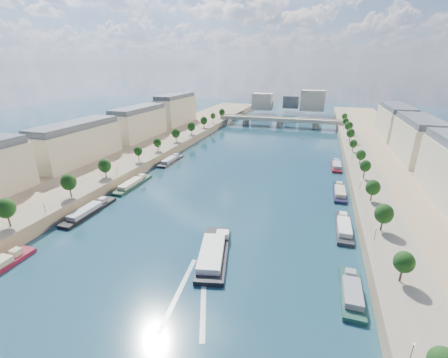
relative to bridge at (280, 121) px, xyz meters
The scene contains 17 objects.
ground 138.51m from the bridge, 90.00° to the right, with size 700.00×700.00×0.00m, color #0E2C3D.
quay_left 156.05m from the bridge, 117.48° to the right, with size 44.00×520.00×5.00m, color #9E8460.
quay_right 156.05m from the bridge, 62.52° to the right, with size 44.00×520.00×5.00m, color #9E8460.
pave_left 149.69m from the bridge, 112.38° to the right, with size 14.00×520.00×0.10m, color gray.
pave_right 149.69m from the bridge, 67.62° to the right, with size 14.00×520.00×0.10m, color gray.
trees_left 147.19m from the bridge, 111.96° to the right, with size 4.80×268.80×8.26m.
trees_right 139.80m from the bridge, 66.81° to the right, with size 4.80×268.80×8.26m.
lamps_left 157.45m from the bridge, 109.48° to the right, with size 0.36×200.36×4.28m.
lamps_right 143.40m from the bridge, 68.52° to the right, with size 0.36×200.36×4.28m.
buildings_left 152.76m from the bridge, 123.92° to the right, with size 16.00×226.00×23.20m.
buildings_right 152.76m from the bridge, 56.08° to the right, with size 16.00×226.00×23.20m.
skyline 81.73m from the bridge, 87.75° to the left, with size 79.00×42.00×22.00m.
bridge is the anchor object (origin of this frame).
tour_barge 208.09m from the bridge, 87.71° to the right, with size 13.80×28.48×3.76m.
wake 224.71m from the bridge, 87.88° to the right, with size 13.37×25.98×0.04m.
moored_barges_left 201.80m from the bridge, 103.03° to the right, with size 5.00×153.14×3.60m.
moored_barges_right 168.33m from the bridge, 74.31° to the right, with size 5.00×122.41×3.60m.
Camera 1 is at (33.45, -39.28, 52.11)m, focal length 24.00 mm.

